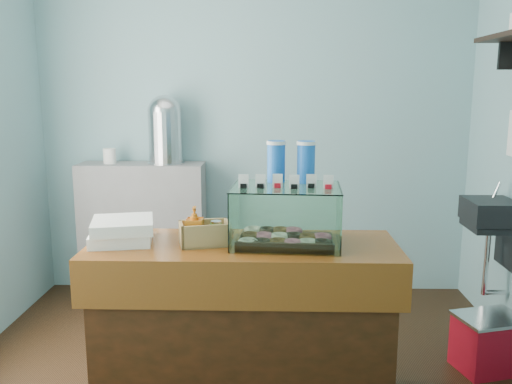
{
  "coord_description": "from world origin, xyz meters",
  "views": [
    {
      "loc": [
        0.15,
        -2.94,
        1.69
      ],
      "look_at": [
        0.06,
        -0.15,
        1.15
      ],
      "focal_mm": 38.0,
      "sensor_mm": 36.0,
      "label": 1
    }
  ],
  "objects_px": {
    "display_case": "(286,212)",
    "coffee_urn": "(165,128)",
    "counter": "(243,324)",
    "red_cooler": "(489,343)"
  },
  "relations": [
    {
      "from": "display_case",
      "to": "coffee_urn",
      "type": "bearing_deg",
      "value": 124.49
    },
    {
      "from": "display_case",
      "to": "coffee_urn",
      "type": "height_order",
      "value": "coffee_urn"
    },
    {
      "from": "counter",
      "to": "red_cooler",
      "type": "height_order",
      "value": "counter"
    },
    {
      "from": "counter",
      "to": "display_case",
      "type": "height_order",
      "value": "display_case"
    },
    {
      "from": "coffee_urn",
      "to": "red_cooler",
      "type": "relative_size",
      "value": 1.2
    },
    {
      "from": "counter",
      "to": "coffee_urn",
      "type": "distance_m",
      "value": 1.96
    },
    {
      "from": "coffee_urn",
      "to": "red_cooler",
      "type": "bearing_deg",
      "value": -28.48
    },
    {
      "from": "display_case",
      "to": "red_cooler",
      "type": "xyz_separation_m",
      "value": [
        1.25,
        0.36,
        -0.89
      ]
    },
    {
      "from": "coffee_urn",
      "to": "counter",
      "type": "bearing_deg",
      "value": -66.19
    },
    {
      "from": "display_case",
      "to": "coffee_urn",
      "type": "xyz_separation_m",
      "value": [
        -0.92,
        1.54,
        0.32
      ]
    }
  ]
}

